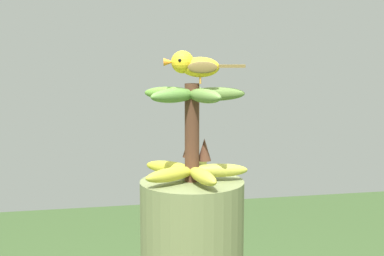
# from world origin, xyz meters

# --- Properties ---
(banana_bunch) EXTENTS (0.29, 0.29, 0.26)m
(banana_bunch) POSITION_xyz_m (-0.00, 0.00, 1.33)
(banana_bunch) COLOR #4C2D1E
(banana_bunch) RESTS_ON banana_tree
(perched_bird) EXTENTS (0.07, 0.21, 0.08)m
(perched_bird) POSITION_xyz_m (0.01, 0.00, 1.51)
(perched_bird) COLOR #C68933
(perched_bird) RESTS_ON banana_bunch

